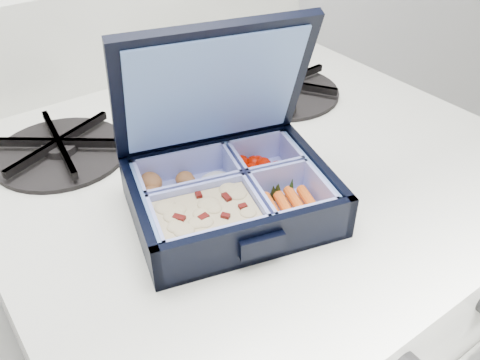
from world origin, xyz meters
TOP-DOWN VIEW (x-y plane):
  - bento_box at (-0.69, 1.54)m, footprint 0.25×0.22m
  - burner_grate at (-0.45, 1.74)m, footprint 0.20×0.20m
  - burner_grate_rear at (-0.80, 1.77)m, footprint 0.23×0.23m
  - fork at (-0.61, 1.69)m, footprint 0.11×0.15m

SIDE VIEW (x-z plane):
  - fork at x=-0.61m, z-range 1.00..1.00m
  - burner_grate_rear at x=-0.80m, z-range 1.00..1.02m
  - burner_grate at x=-0.45m, z-range 1.00..1.02m
  - bento_box at x=-0.69m, z-range 1.00..1.05m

